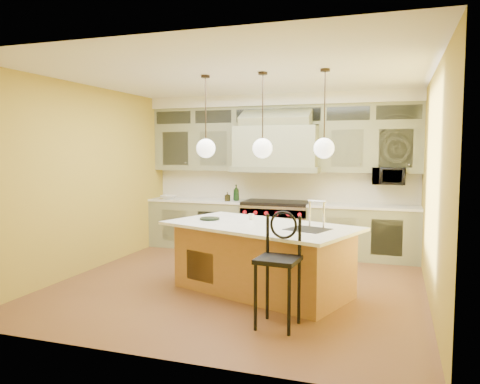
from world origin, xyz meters
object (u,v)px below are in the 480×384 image
(kitchen_island, at_px, (262,257))
(counter_stool, at_px, (279,261))
(range, at_px, (276,227))
(microwave, at_px, (389,176))

(kitchen_island, distance_m, counter_stool, 1.24)
(range, distance_m, microwave, 2.18)
(range, height_order, microwave, microwave)
(range, height_order, counter_stool, counter_stool)
(counter_stool, relative_size, microwave, 2.28)
(kitchen_island, relative_size, counter_stool, 2.25)
(kitchen_island, bearing_deg, counter_stool, -46.16)
(kitchen_island, bearing_deg, range, 119.29)
(range, xyz_separation_m, microwave, (1.95, 0.11, 0.96))
(microwave, bearing_deg, range, -176.88)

